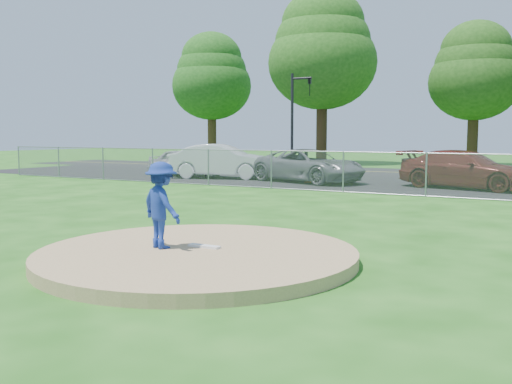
% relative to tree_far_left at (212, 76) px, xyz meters
% --- Properties ---
extents(ground, '(120.00, 120.00, 0.00)m').
position_rel_tree_far_left_xyz_m(ground, '(22.00, -23.00, -7.06)').
color(ground, '#175011').
rests_on(ground, ground).
extents(pitchers_mound, '(5.40, 5.40, 0.20)m').
position_rel_tree_far_left_xyz_m(pitchers_mound, '(22.00, -33.00, -6.96)').
color(pitchers_mound, '#A08157').
rests_on(pitchers_mound, ground).
extents(pitching_rubber, '(0.60, 0.15, 0.04)m').
position_rel_tree_far_left_xyz_m(pitching_rubber, '(22.00, -32.80, -6.84)').
color(pitching_rubber, white).
rests_on(pitching_rubber, pitchers_mound).
extents(chain_link_fence, '(40.00, 0.06, 1.50)m').
position_rel_tree_far_left_xyz_m(chain_link_fence, '(22.00, -21.00, -6.31)').
color(chain_link_fence, gray).
rests_on(chain_link_fence, ground).
extents(parking_lot, '(50.00, 8.00, 0.01)m').
position_rel_tree_far_left_xyz_m(parking_lot, '(22.00, -16.50, -7.05)').
color(parking_lot, black).
rests_on(parking_lot, ground).
extents(street, '(60.00, 7.00, 0.01)m').
position_rel_tree_far_left_xyz_m(street, '(22.00, -9.00, -7.06)').
color(street, black).
rests_on(street, ground).
extents(tree_far_left, '(6.72, 6.72, 10.74)m').
position_rel_tree_far_left_xyz_m(tree_far_left, '(0.00, 0.00, 0.00)').
color(tree_far_left, '#3C2515').
rests_on(tree_far_left, ground).
extents(tree_left, '(7.84, 7.84, 12.53)m').
position_rel_tree_far_left_xyz_m(tree_left, '(11.00, -2.00, 1.18)').
color(tree_left, '#321E12').
rests_on(tree_left, ground).
extents(tree_center, '(6.16, 6.16, 9.84)m').
position_rel_tree_far_left_xyz_m(tree_center, '(21.00, 1.00, -0.59)').
color(tree_center, '#332012').
rests_on(tree_center, ground).
extents(traffic_signal_left, '(1.28, 0.20, 5.60)m').
position_rel_tree_far_left_xyz_m(traffic_signal_left, '(13.24, -11.00, -3.70)').
color(traffic_signal_left, black).
rests_on(traffic_signal_left, ground).
extents(pitcher, '(1.08, 0.84, 1.48)m').
position_rel_tree_far_left_xyz_m(pitcher, '(21.40, -33.19, -6.12)').
color(pitcher, navy).
rests_on(pitcher, pitchers_mound).
extents(traffic_cone, '(0.31, 0.31, 0.61)m').
position_rel_tree_far_left_xyz_m(traffic_cone, '(17.16, -17.64, -6.74)').
color(traffic_cone, '#FF510D').
rests_on(traffic_cone, parking_lot).
extents(parked_car_silver, '(4.15, 1.79, 1.40)m').
position_rel_tree_far_left_xyz_m(parked_car_silver, '(10.09, -17.22, -6.35)').
color(parked_car_silver, '#A8A7AC').
rests_on(parked_car_silver, parking_lot).
extents(parked_car_white, '(5.32, 3.08, 1.66)m').
position_rel_tree_far_left_xyz_m(parked_car_white, '(12.43, -17.57, -6.22)').
color(parked_car_white, white).
rests_on(parked_car_white, parking_lot).
extents(parked_car_gray, '(5.81, 3.96, 1.48)m').
position_rel_tree_far_left_xyz_m(parked_car_gray, '(17.03, -17.51, -6.31)').
color(parked_car_gray, slate).
rests_on(parked_car_gray, parking_lot).
extents(parked_car_darkred, '(5.53, 3.22, 1.50)m').
position_rel_tree_far_left_xyz_m(parked_car_darkred, '(23.66, -17.25, -6.30)').
color(parked_car_darkred, '#5B1C16').
rests_on(parked_car_darkred, parking_lot).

